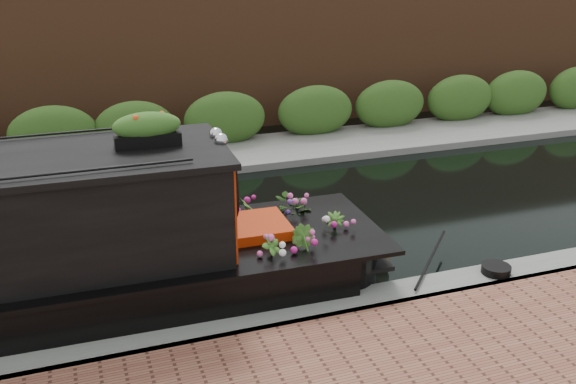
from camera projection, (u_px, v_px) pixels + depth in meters
name	position (u px, v px, depth m)	size (l,w,h in m)	color
ground	(184.00, 238.00, 11.38)	(80.00, 80.00, 0.00)	black
near_bank_coping	(230.00, 339.00, 8.48)	(40.00, 0.60, 0.50)	slate
far_bank_path	(150.00, 166.00, 15.08)	(40.00, 2.40, 0.34)	slate
far_hedge	(145.00, 155.00, 15.87)	(40.00, 1.10, 2.80)	#2F531B
far_brick_wall	(135.00, 133.00, 17.72)	(40.00, 1.00, 8.00)	brown
rope_fender	(373.00, 253.00, 10.43)	(0.38, 0.38, 0.45)	brown
coiled_mooring_rope	(496.00, 269.00, 9.63)	(0.44, 0.44, 0.12)	black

